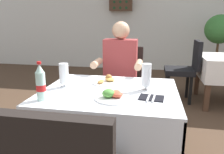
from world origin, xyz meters
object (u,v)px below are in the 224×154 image
at_px(main_dining_table, 110,111).
at_px(beer_glass_left, 146,77).
at_px(plate_far_diner, 106,81).
at_px(beer_glass_middle, 64,74).
at_px(seated_diner_far, 120,73).
at_px(wall_bottle_rack, 121,2).
at_px(cola_bottle_primary, 41,83).
at_px(chair_far_diner_seat, 123,84).
at_px(plate_near_camera, 113,96).
at_px(potted_plant_corner, 219,38).
at_px(background_chair_left, 185,67).
at_px(napkin_cutlery_set, 151,98).

relative_size(main_dining_table, beer_glass_left, 4.96).
height_order(plate_far_diner, beer_glass_left, beer_glass_left).
bearing_deg(beer_glass_middle, main_dining_table, -1.44).
bearing_deg(seated_diner_far, plate_far_diner, -94.17).
xyz_separation_m(beer_glass_middle, wall_bottle_rack, (-0.13, 4.04, 0.85)).
distance_m(beer_glass_left, wall_bottle_rack, 4.16).
relative_size(cola_bottle_primary, wall_bottle_rack, 0.48).
bearing_deg(plate_far_diner, chair_far_diner_seat, 84.09).
distance_m(plate_near_camera, plate_far_diner, 0.40).
distance_m(cola_bottle_primary, potted_plant_corner, 4.23).
xyz_separation_m(seated_diner_far, cola_bottle_primary, (-0.39, -1.01, 0.15)).
bearing_deg(chair_far_diner_seat, beer_glass_left, -70.22).
bearing_deg(seated_diner_far, beer_glass_middle, -116.33).
distance_m(main_dining_table, potted_plant_corner, 3.79).
bearing_deg(plate_near_camera, beer_glass_left, 47.44).
xyz_separation_m(plate_far_diner, beer_glass_left, (0.34, -0.14, 0.09)).
relative_size(chair_far_diner_seat, wall_bottle_rack, 1.73).
distance_m(plate_far_diner, beer_glass_middle, 0.37).
relative_size(beer_glass_middle, background_chair_left, 0.20).
height_order(plate_near_camera, napkin_cutlery_set, plate_near_camera).
bearing_deg(plate_far_diner, cola_bottle_primary, -125.59).
height_order(plate_far_diner, background_chair_left, background_chair_left).
bearing_deg(plate_far_diner, beer_glass_left, -22.03).
relative_size(main_dining_table, cola_bottle_primary, 3.91).
bearing_deg(background_chair_left, beer_glass_left, -106.73).
relative_size(plate_far_diner, cola_bottle_primary, 0.84).
xyz_separation_m(chair_far_diner_seat, cola_bottle_primary, (-0.41, -1.12, 0.30)).
xyz_separation_m(beer_glass_left, background_chair_left, (0.56, 1.86, -0.30)).
distance_m(seated_diner_far, plate_near_camera, 0.91).
bearing_deg(plate_near_camera, seated_diner_far, 95.41).
distance_m(cola_bottle_primary, background_chair_left, 2.56).
distance_m(beer_glass_left, beer_glass_middle, 0.66).
xyz_separation_m(plate_far_diner, background_chair_left, (0.90, 1.72, -0.21)).
height_order(chair_far_diner_seat, potted_plant_corner, potted_plant_corner).
bearing_deg(napkin_cutlery_set, seated_diner_far, 112.58).
height_order(napkin_cutlery_set, background_chair_left, background_chair_left).
bearing_deg(beer_glass_left, cola_bottle_primary, -153.28).
xyz_separation_m(plate_near_camera, plate_far_diner, (-0.12, 0.38, -0.00)).
relative_size(beer_glass_middle, wall_bottle_rack, 0.35).
bearing_deg(potted_plant_corner, main_dining_table, -116.34).
height_order(chair_far_diner_seat, beer_glass_middle, chair_far_diner_seat).
xyz_separation_m(beer_glass_left, cola_bottle_primary, (-0.69, -0.35, 0.01)).
distance_m(main_dining_table, background_chair_left, 2.09).
relative_size(beer_glass_left, background_chair_left, 0.22).
height_order(potted_plant_corner, wall_bottle_rack, wall_bottle_rack).
bearing_deg(chair_far_diner_seat, main_dining_table, -90.00).
bearing_deg(beer_glass_middle, chair_far_diner_seat, 65.19).
relative_size(seated_diner_far, cola_bottle_primary, 4.72).
bearing_deg(beer_glass_left, seated_diner_far, 114.71).
height_order(plate_far_diner, wall_bottle_rack, wall_bottle_rack).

